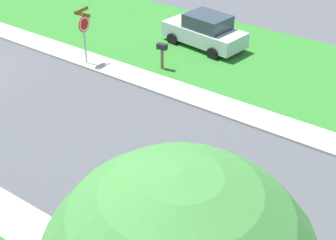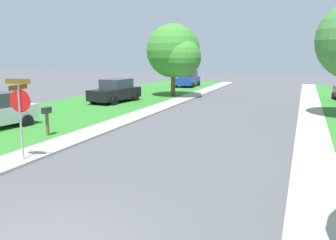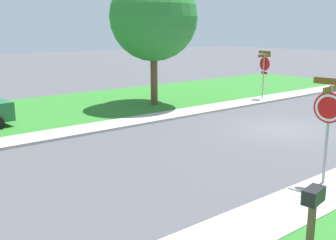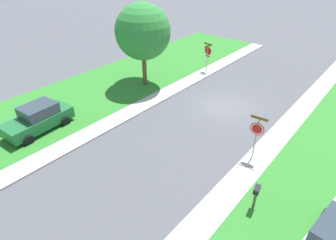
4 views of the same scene
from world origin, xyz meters
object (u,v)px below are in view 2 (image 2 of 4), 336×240
(stop_sign_far_corner, at_px, (20,106))
(car_blue_driveway_right, at_px, (188,79))
(car_black_behind_trees, at_px, (115,91))
(mailbox, at_px, (47,114))
(tree_sidewalk_mid, at_px, (175,53))

(stop_sign_far_corner, bearing_deg, car_blue_driveway_right, 96.61)
(car_blue_driveway_right, height_order, car_black_behind_trees, same)
(stop_sign_far_corner, height_order, mailbox, stop_sign_far_corner)
(stop_sign_far_corner, distance_m, mailbox, 3.74)
(car_black_behind_trees, bearing_deg, mailbox, -76.13)
(mailbox, bearing_deg, car_black_behind_trees, 103.87)
(stop_sign_far_corner, distance_m, tree_sidewalk_mid, 19.22)
(stop_sign_far_corner, xyz_separation_m, car_blue_driveway_right, (-3.28, 28.29, -1.01))
(car_black_behind_trees, relative_size, tree_sidewalk_mid, 0.75)
(car_blue_driveway_right, distance_m, mailbox, 25.10)
(car_blue_driveway_right, bearing_deg, stop_sign_far_corner, -83.39)
(car_black_behind_trees, bearing_deg, car_blue_driveway_right, 85.85)
(car_blue_driveway_right, relative_size, mailbox, 3.35)
(stop_sign_far_corner, height_order, tree_sidewalk_mid, tree_sidewalk_mid)
(stop_sign_far_corner, relative_size, mailbox, 2.11)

